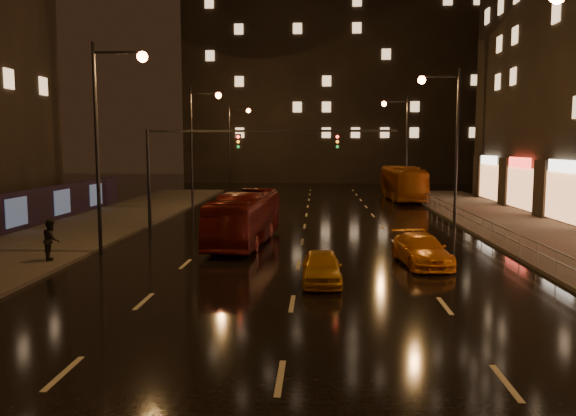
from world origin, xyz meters
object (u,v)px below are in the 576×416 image
Objects in this scene: bus_red at (245,218)px; taxi_far at (421,250)px; bus_curb at (402,183)px; taxi_near at (322,267)px; pedestrian_b at (51,240)px.

bus_red is 9.93m from taxi_far.
taxi_far is at bearing -27.16° from bus_red.
taxi_far is (-3.61, -30.04, -0.96)m from bus_curb.
taxi_far is at bearing -98.16° from bus_curb.
pedestrian_b reaches higher than taxi_near.
taxi_far reaches higher than taxi_near.
bus_curb is at bearing -54.10° from pedestrian_b.
pedestrian_b reaches higher than taxi_far.
taxi_near is 0.81× the size of taxi_far.
bus_red is at bearing -117.18° from bus_curb.
bus_curb is at bearing 68.55° from bus_red.
taxi_near is (-8.01, -33.61, -1.00)m from bus_curb.
bus_curb is 30.27m from taxi_far.
bus_red is 5.40× the size of pedestrian_b.
bus_curb is at bearing 75.82° from taxi_near.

